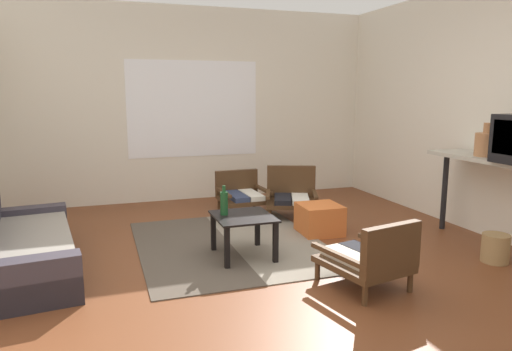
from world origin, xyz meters
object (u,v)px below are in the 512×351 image
at_px(armchair_striped_foreground, 370,257).
at_px(ottoman_orange, 320,219).
at_px(armchair_by_window, 241,193).
at_px(console_shelf, 507,170).
at_px(coffee_table, 243,224).
at_px(glass_bottle, 224,203).
at_px(wicker_basket, 495,248).
at_px(couch, 19,247).
at_px(armchair_corner, 291,194).
at_px(clay_vase, 487,144).

height_order(armchair_striped_foreground, ottoman_orange, armchair_striped_foreground).
relative_size(armchair_striped_foreground, ottoman_orange, 1.70).
relative_size(armchair_by_window, console_shelf, 0.35).
distance_m(coffee_table, console_shelf, 2.55).
bearing_deg(ottoman_orange, glass_bottle, -163.01).
relative_size(coffee_table, ottoman_orange, 1.34).
height_order(ottoman_orange, wicker_basket, ottoman_orange).
relative_size(couch, ottoman_orange, 4.38).
distance_m(coffee_table, armchair_striped_foreground, 1.26).
relative_size(armchair_corner, console_shelf, 0.44).
height_order(armchair_corner, clay_vase, clay_vase).
bearing_deg(couch, armchair_corner, 18.27).
xyz_separation_m(armchair_by_window, glass_bottle, (-0.63, -1.52, 0.27)).
xyz_separation_m(armchair_corner, ottoman_orange, (0.00, -0.78, -0.12)).
distance_m(armchair_corner, console_shelf, 2.41).
distance_m(armchair_corner, ottoman_orange, 0.79).
bearing_deg(console_shelf, ottoman_orange, 141.86).
distance_m(couch, ottoman_orange, 2.95).
bearing_deg(wicker_basket, ottoman_orange, 130.54).
xyz_separation_m(armchair_by_window, armchair_striped_foreground, (0.25, -2.64, 0.01)).
relative_size(console_shelf, glass_bottle, 6.36).
height_order(coffee_table, armchair_by_window, armchair_by_window).
height_order(couch, glass_bottle, couch).
bearing_deg(armchair_by_window, wicker_basket, -56.15).
bearing_deg(console_shelf, clay_vase, 90.00).
bearing_deg(wicker_basket, clay_vase, 59.89).
height_order(couch, armchair_striped_foreground, couch).
relative_size(couch, armchair_striped_foreground, 2.58).
xyz_separation_m(armchair_striped_foreground, wicker_basket, (1.41, 0.16, -0.13)).
height_order(ottoman_orange, glass_bottle, glass_bottle).
xyz_separation_m(armchair_striped_foreground, armchair_corner, (0.29, 2.25, 0.02)).
distance_m(couch, armchair_by_window, 2.76).
xyz_separation_m(couch, armchair_striped_foreground, (2.65, -1.28, 0.03)).
height_order(couch, wicker_basket, couch).
height_order(armchair_corner, ottoman_orange, armchair_corner).
distance_m(armchair_by_window, ottoman_orange, 1.29).
relative_size(armchair_corner, ottoman_orange, 1.76).
bearing_deg(console_shelf, coffee_table, 164.75).
distance_m(couch, glass_bottle, 1.81).
bearing_deg(wicker_basket, armchair_striped_foreground, -173.63).
relative_size(console_shelf, clay_vase, 5.32).
bearing_deg(armchair_corner, armchair_striped_foreground, -97.21).
xyz_separation_m(armchair_corner, wicker_basket, (1.13, -2.10, -0.15)).
relative_size(armchair_striped_foreground, wicker_basket, 2.84).
relative_size(coffee_table, clay_vase, 1.78).
distance_m(armchair_by_window, wicker_basket, 2.99).
distance_m(coffee_table, glass_bottle, 0.27).
bearing_deg(clay_vase, glass_bottle, 169.62).
bearing_deg(glass_bottle, armchair_corner, 44.41).
bearing_deg(couch, ottoman_orange, 3.64).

